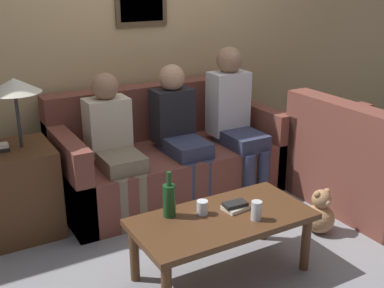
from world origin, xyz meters
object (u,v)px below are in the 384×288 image
at_px(couch_side, 372,171).
at_px(person_right, 235,114).
at_px(drinking_glass, 202,207).
at_px(wine_bottle, 169,199).
at_px(person_left, 114,141).
at_px(couch_main, 167,158).
at_px(coffee_table, 222,224).
at_px(person_middle, 179,128).
at_px(teddy_bear, 320,214).

bearing_deg(couch_side, person_right, 39.91).
relative_size(drinking_glass, person_right, 0.07).
height_order(wine_bottle, person_left, person_left).
bearing_deg(person_left, drinking_glass, -80.74).
bearing_deg(couch_main, wine_bottle, -116.30).
relative_size(coffee_table, person_left, 1.01).
distance_m(wine_bottle, person_right, 1.47).
bearing_deg(couch_main, drinking_glass, -106.97).
bearing_deg(person_middle, coffee_table, -105.61).
distance_m(wine_bottle, drinking_glass, 0.22).
distance_m(drinking_glass, person_right, 1.40).
xyz_separation_m(couch_side, person_middle, (-1.28, 0.96, 0.31)).
xyz_separation_m(wine_bottle, person_right, (1.13, 0.94, 0.15)).
xyz_separation_m(couch_side, coffee_table, (-1.60, -0.20, 0.05)).
relative_size(coffee_table, drinking_glass, 12.72).
height_order(coffee_table, drinking_glass, drinking_glass).
height_order(couch_main, drinking_glass, couch_main).
bearing_deg(person_middle, person_left, -178.41).
distance_m(couch_side, person_middle, 1.62).
xyz_separation_m(person_left, person_right, (1.11, -0.04, 0.06)).
xyz_separation_m(drinking_glass, person_right, (0.94, 1.01, 0.22)).
relative_size(person_left, person_middle, 0.99).
distance_m(coffee_table, person_right, 1.43).
height_order(wine_bottle, drinking_glass, wine_bottle).
bearing_deg(person_right, coffee_table, -127.45).
xyz_separation_m(coffee_table, person_right, (0.85, 1.11, 0.32)).
relative_size(person_left, teddy_bear, 3.26).
xyz_separation_m(couch_main, wine_bottle, (-0.56, -1.13, 0.22)).
xyz_separation_m(couch_side, teddy_bear, (-0.67, -0.12, -0.16)).
distance_m(couch_main, person_middle, 0.35).
distance_m(coffee_table, person_middle, 1.23).
bearing_deg(person_middle, drinking_glass, -111.20).
distance_m(couch_side, person_left, 2.11).
distance_m(coffee_table, teddy_bear, 0.96).
distance_m(person_middle, person_right, 0.53).
bearing_deg(person_left, person_middle, 1.59).
bearing_deg(drinking_glass, couch_side, 3.85).
xyz_separation_m(couch_main, person_middle, (0.04, -0.14, 0.31)).
height_order(couch_main, couch_side, same).
xyz_separation_m(coffee_table, drinking_glass, (-0.09, 0.09, 0.10)).
relative_size(person_right, teddy_bear, 3.62).
height_order(couch_side, coffee_table, couch_side).
bearing_deg(couch_main, teddy_bear, -61.72).
bearing_deg(person_middle, wine_bottle, -121.42).
height_order(couch_main, coffee_table, couch_main).
height_order(coffee_table, person_right, person_right).
height_order(couch_side, person_left, person_left).
distance_m(coffee_table, drinking_glass, 0.16).
bearing_deg(couch_side, person_middle, 53.18).
relative_size(couch_main, teddy_bear, 5.58).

